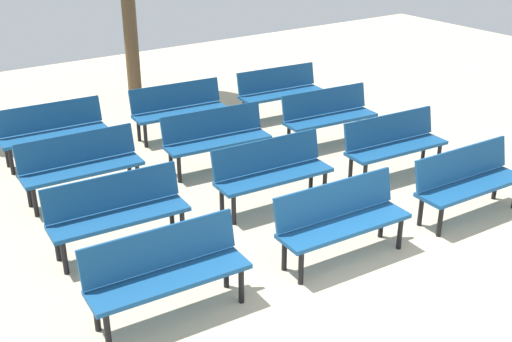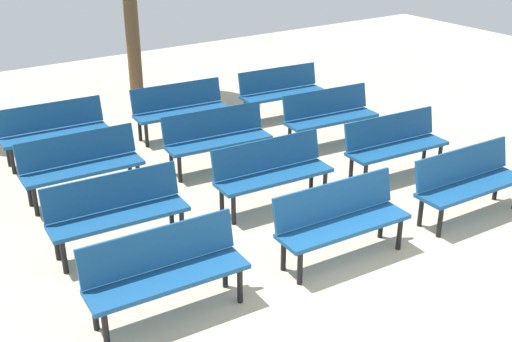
{
  "view_description": "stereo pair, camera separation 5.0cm",
  "coord_description": "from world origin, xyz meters",
  "px_view_note": "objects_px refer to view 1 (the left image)",
  "views": [
    {
      "loc": [
        -4.18,
        -3.04,
        3.88
      ],
      "look_at": [
        0.0,
        3.09,
        0.55
      ],
      "focal_mm": 44.49,
      "sensor_mm": 36.0,
      "label": 1
    },
    {
      "loc": [
        -4.14,
        -3.07,
        3.88
      ],
      "look_at": [
        0.0,
        3.09,
        0.55
      ],
      "focal_mm": 44.49,
      "sensor_mm": 36.0,
      "label": 2
    }
  ],
  "objects_px": {
    "bench_r1_c2": "(394,142)",
    "bench_r2_c0": "(81,163)",
    "bench_r0_c2": "(468,179)",
    "bench_r2_c1": "(216,136)",
    "bench_r0_c0": "(166,269)",
    "bench_r3_c1": "(179,107)",
    "bench_r2_c2": "(328,113)",
    "bench_r3_c2": "(280,89)",
    "bench_r1_c0": "(117,209)",
    "bench_r3_c0": "(53,129)",
    "bench_r0_c1": "(341,217)",
    "bench_r1_c1": "(272,169)"
  },
  "relations": [
    {
      "from": "bench_r1_c2",
      "to": "bench_r2_c0",
      "type": "height_order",
      "value": "same"
    },
    {
      "from": "bench_r0_c2",
      "to": "bench_r2_c1",
      "type": "relative_size",
      "value": 0.99
    },
    {
      "from": "bench_r0_c0",
      "to": "bench_r3_c1",
      "type": "height_order",
      "value": "same"
    },
    {
      "from": "bench_r0_c2",
      "to": "bench_r1_c2",
      "type": "height_order",
      "value": "same"
    },
    {
      "from": "bench_r0_c0",
      "to": "bench_r2_c2",
      "type": "distance_m",
      "value": 5.05
    },
    {
      "from": "bench_r2_c2",
      "to": "bench_r3_c2",
      "type": "height_order",
      "value": "same"
    },
    {
      "from": "bench_r0_c0",
      "to": "bench_r1_c0",
      "type": "bearing_deg",
      "value": 89.28
    },
    {
      "from": "bench_r1_c2",
      "to": "bench_r3_c0",
      "type": "bearing_deg",
      "value": 144.21
    },
    {
      "from": "bench_r1_c2",
      "to": "bench_r3_c0",
      "type": "relative_size",
      "value": 1.0
    },
    {
      "from": "bench_r3_c2",
      "to": "bench_r0_c1",
      "type": "bearing_deg",
      "value": -113.43
    },
    {
      "from": "bench_r3_c2",
      "to": "bench_r0_c2",
      "type": "bearing_deg",
      "value": -89.41
    },
    {
      "from": "bench_r1_c0",
      "to": "bench_r1_c1",
      "type": "xyz_separation_m",
      "value": [
        2.12,
        -0.09,
        0.0
      ]
    },
    {
      "from": "bench_r2_c2",
      "to": "bench_r2_c0",
      "type": "bearing_deg",
      "value": -179.11
    },
    {
      "from": "bench_r0_c2",
      "to": "bench_r2_c1",
      "type": "xyz_separation_m",
      "value": [
        -1.86,
        3.1,
        0.0
      ]
    },
    {
      "from": "bench_r0_c1",
      "to": "bench_r3_c1",
      "type": "distance_m",
      "value": 4.49
    },
    {
      "from": "bench_r2_c0",
      "to": "bench_r2_c2",
      "type": "bearing_deg",
      "value": -1.64
    },
    {
      "from": "bench_r1_c0",
      "to": "bench_r2_c0",
      "type": "xyz_separation_m",
      "value": [
        0.13,
        1.53,
        0.0
      ]
    },
    {
      "from": "bench_r1_c2",
      "to": "bench_r2_c1",
      "type": "xyz_separation_m",
      "value": [
        -2.02,
        1.66,
        0.0
      ]
    },
    {
      "from": "bench_r2_c1",
      "to": "bench_r3_c1",
      "type": "relative_size",
      "value": 1.0
    },
    {
      "from": "bench_r2_c2",
      "to": "bench_r3_c1",
      "type": "distance_m",
      "value": 2.5
    },
    {
      "from": "bench_r1_c1",
      "to": "bench_r2_c0",
      "type": "xyz_separation_m",
      "value": [
        -1.99,
        1.62,
        0.0
      ]
    },
    {
      "from": "bench_r1_c1",
      "to": "bench_r2_c0",
      "type": "distance_m",
      "value": 2.57
    },
    {
      "from": "bench_r0_c0",
      "to": "bench_r2_c2",
      "type": "height_order",
      "value": "same"
    },
    {
      "from": "bench_r0_c2",
      "to": "bench_r3_c0",
      "type": "relative_size",
      "value": 0.99
    },
    {
      "from": "bench_r3_c2",
      "to": "bench_r1_c2",
      "type": "bearing_deg",
      "value": -88.49
    },
    {
      "from": "bench_r0_c0",
      "to": "bench_r1_c2",
      "type": "height_order",
      "value": "same"
    },
    {
      "from": "bench_r2_c1",
      "to": "bench_r2_c0",
      "type": "bearing_deg",
      "value": -178.8
    },
    {
      "from": "bench_r0_c1",
      "to": "bench_r3_c1",
      "type": "height_order",
      "value": "same"
    },
    {
      "from": "bench_r2_c1",
      "to": "bench_r0_c2",
      "type": "bearing_deg",
      "value": -53.54
    },
    {
      "from": "bench_r0_c0",
      "to": "bench_r3_c0",
      "type": "bearing_deg",
      "value": 88.91
    },
    {
      "from": "bench_r0_c1",
      "to": "bench_r2_c2",
      "type": "relative_size",
      "value": 0.99
    },
    {
      "from": "bench_r0_c0",
      "to": "bench_r1_c1",
      "type": "relative_size",
      "value": 1.0
    },
    {
      "from": "bench_r3_c1",
      "to": "bench_r2_c0",
      "type": "bearing_deg",
      "value": -143.53
    },
    {
      "from": "bench_r2_c1",
      "to": "bench_r3_c1",
      "type": "distance_m",
      "value": 1.52
    },
    {
      "from": "bench_r0_c2",
      "to": "bench_r1_c2",
      "type": "xyz_separation_m",
      "value": [
        0.16,
        1.44,
        0.0
      ]
    },
    {
      "from": "bench_r1_c2",
      "to": "bench_r3_c1",
      "type": "height_order",
      "value": "same"
    },
    {
      "from": "bench_r1_c2",
      "to": "bench_r2_c2",
      "type": "bearing_deg",
      "value": 93.13
    },
    {
      "from": "bench_r3_c1",
      "to": "bench_r3_c2",
      "type": "xyz_separation_m",
      "value": [
        2.01,
        -0.13,
        0.0
      ]
    },
    {
      "from": "bench_r1_c0",
      "to": "bench_r2_c2",
      "type": "bearing_deg",
      "value": 20.12
    },
    {
      "from": "bench_r1_c2",
      "to": "bench_r3_c1",
      "type": "xyz_separation_m",
      "value": [
        -1.83,
        3.17,
        0.0
      ]
    },
    {
      "from": "bench_r3_c1",
      "to": "bench_r2_c1",
      "type": "bearing_deg",
      "value": -92.0
    },
    {
      "from": "bench_r1_c2",
      "to": "bench_r3_c2",
      "type": "height_order",
      "value": "same"
    },
    {
      "from": "bench_r0_c2",
      "to": "bench_r2_c0",
      "type": "relative_size",
      "value": 1.0
    },
    {
      "from": "bench_r1_c0",
      "to": "bench_r3_c2",
      "type": "relative_size",
      "value": 1.0
    },
    {
      "from": "bench_r1_c0",
      "to": "bench_r2_c1",
      "type": "height_order",
      "value": "same"
    },
    {
      "from": "bench_r1_c2",
      "to": "bench_r3_c2",
      "type": "bearing_deg",
      "value": 91.01
    },
    {
      "from": "bench_r1_c2",
      "to": "bench_r2_c0",
      "type": "relative_size",
      "value": 1.01
    },
    {
      "from": "bench_r0_c1",
      "to": "bench_r2_c0",
      "type": "relative_size",
      "value": 1.0
    },
    {
      "from": "bench_r0_c1",
      "to": "bench_r2_c2",
      "type": "height_order",
      "value": "same"
    },
    {
      "from": "bench_r0_c2",
      "to": "bench_r3_c2",
      "type": "xyz_separation_m",
      "value": [
        0.34,
        4.49,
        0.0
      ]
    }
  ]
}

